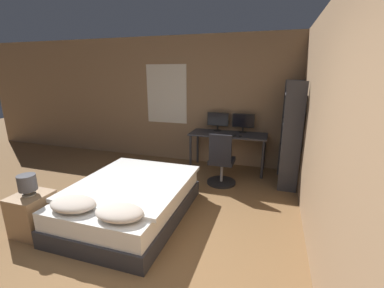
{
  "coord_description": "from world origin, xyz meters",
  "views": [
    {
      "loc": [
        1.43,
        -1.47,
        1.95
      ],
      "look_at": [
        0.12,
        2.62,
        0.75
      ],
      "focal_mm": 24.0,
      "sensor_mm": 36.0,
      "label": 1
    }
  ],
  "objects_px": {
    "nightstand": "(33,214)",
    "keyboard": "(226,135)",
    "bedside_lamp": "(27,183)",
    "office_chair": "(221,165)",
    "computer_mouse": "(240,136)",
    "bookshelf": "(291,132)",
    "monitor_left": "(218,120)",
    "bed": "(130,200)",
    "desk": "(228,138)",
    "monitor_right": "(243,122)"
  },
  "relations": [
    {
      "from": "monitor_left",
      "to": "bedside_lamp",
      "type": "bearing_deg",
      "value": -118.13
    },
    {
      "from": "bedside_lamp",
      "to": "desk",
      "type": "xyz_separation_m",
      "value": [
        1.92,
        2.89,
        0.0
      ]
    },
    {
      "from": "bed",
      "to": "office_chair",
      "type": "height_order",
      "value": "office_chair"
    },
    {
      "from": "nightstand",
      "to": "office_chair",
      "type": "bearing_deg",
      "value": 47.72
    },
    {
      "from": "bed",
      "to": "office_chair",
      "type": "bearing_deg",
      "value": 56.01
    },
    {
      "from": "office_chair",
      "to": "monitor_right",
      "type": "bearing_deg",
      "value": 76.2
    },
    {
      "from": "bedside_lamp",
      "to": "bookshelf",
      "type": "bearing_deg",
      "value": 38.9
    },
    {
      "from": "keyboard",
      "to": "office_chair",
      "type": "bearing_deg",
      "value": -87.45
    },
    {
      "from": "bed",
      "to": "monitor_right",
      "type": "height_order",
      "value": "monitor_right"
    },
    {
      "from": "monitor_left",
      "to": "bed",
      "type": "bearing_deg",
      "value": -106.01
    },
    {
      "from": "nightstand",
      "to": "monitor_left",
      "type": "relative_size",
      "value": 1.15
    },
    {
      "from": "monitor_left",
      "to": "monitor_right",
      "type": "bearing_deg",
      "value": 0.0
    },
    {
      "from": "computer_mouse",
      "to": "bedside_lamp",
      "type": "bearing_deg",
      "value": -128.99
    },
    {
      "from": "nightstand",
      "to": "bookshelf",
      "type": "relative_size",
      "value": 0.28
    },
    {
      "from": "bookshelf",
      "to": "computer_mouse",
      "type": "bearing_deg",
      "value": 165.93
    },
    {
      "from": "desk",
      "to": "bookshelf",
      "type": "bearing_deg",
      "value": -20.14
    },
    {
      "from": "bedside_lamp",
      "to": "bookshelf",
      "type": "distance_m",
      "value": 3.95
    },
    {
      "from": "desk",
      "to": "monitor_right",
      "type": "xyz_separation_m",
      "value": [
        0.26,
        0.2,
        0.32
      ]
    },
    {
      "from": "desk",
      "to": "computer_mouse",
      "type": "bearing_deg",
      "value": -37.04
    },
    {
      "from": "desk",
      "to": "computer_mouse",
      "type": "distance_m",
      "value": 0.35
    },
    {
      "from": "bedside_lamp",
      "to": "keyboard",
      "type": "xyz_separation_m",
      "value": [
        1.92,
        2.69,
        0.11
      ]
    },
    {
      "from": "bedside_lamp",
      "to": "desk",
      "type": "distance_m",
      "value": 3.47
    },
    {
      "from": "monitor_left",
      "to": "keyboard",
      "type": "height_order",
      "value": "monitor_left"
    },
    {
      "from": "bedside_lamp",
      "to": "monitor_left",
      "type": "height_order",
      "value": "monitor_left"
    },
    {
      "from": "nightstand",
      "to": "keyboard",
      "type": "relative_size",
      "value": 1.48
    },
    {
      "from": "bed",
      "to": "monitor_right",
      "type": "relative_size",
      "value": 4.3
    },
    {
      "from": "bedside_lamp",
      "to": "keyboard",
      "type": "height_order",
      "value": "keyboard"
    },
    {
      "from": "bed",
      "to": "bedside_lamp",
      "type": "distance_m",
      "value": 1.25
    },
    {
      "from": "keyboard",
      "to": "computer_mouse",
      "type": "height_order",
      "value": "computer_mouse"
    },
    {
      "from": "nightstand",
      "to": "bedside_lamp",
      "type": "distance_m",
      "value": 0.41
    },
    {
      "from": "monitor_right",
      "to": "keyboard",
      "type": "distance_m",
      "value": 0.52
    },
    {
      "from": "nightstand",
      "to": "monitor_left",
      "type": "height_order",
      "value": "monitor_left"
    },
    {
      "from": "monitor_left",
      "to": "keyboard",
      "type": "bearing_deg",
      "value": -57.02
    },
    {
      "from": "bedside_lamp",
      "to": "monitor_right",
      "type": "distance_m",
      "value": 3.8
    },
    {
      "from": "computer_mouse",
      "to": "monitor_right",
      "type": "bearing_deg",
      "value": 90.45
    },
    {
      "from": "monitor_right",
      "to": "office_chair",
      "type": "bearing_deg",
      "value": -103.8
    },
    {
      "from": "bedside_lamp",
      "to": "monitor_right",
      "type": "bearing_deg",
      "value": 54.88
    },
    {
      "from": "desk",
      "to": "monitor_left",
      "type": "xyz_separation_m",
      "value": [
        -0.26,
        0.2,
        0.32
      ]
    },
    {
      "from": "monitor_right",
      "to": "office_chair",
      "type": "distance_m",
      "value": 1.17
    },
    {
      "from": "nightstand",
      "to": "office_chair",
      "type": "xyz_separation_m",
      "value": [
        1.94,
        2.13,
        0.11
      ]
    },
    {
      "from": "computer_mouse",
      "to": "desk",
      "type": "bearing_deg",
      "value": 142.96
    },
    {
      "from": "monitor_right",
      "to": "computer_mouse",
      "type": "distance_m",
      "value": 0.45
    },
    {
      "from": "monitor_right",
      "to": "bookshelf",
      "type": "bearing_deg",
      "value": -35.13
    },
    {
      "from": "desk",
      "to": "nightstand",
      "type": "bearing_deg",
      "value": -123.52
    },
    {
      "from": "bedside_lamp",
      "to": "computer_mouse",
      "type": "xyz_separation_m",
      "value": [
        2.18,
        2.69,
        0.12
      ]
    },
    {
      "from": "bedside_lamp",
      "to": "office_chair",
      "type": "relative_size",
      "value": 0.27
    },
    {
      "from": "nightstand",
      "to": "bookshelf",
      "type": "distance_m",
      "value": 4.0
    },
    {
      "from": "computer_mouse",
      "to": "bed",
      "type": "bearing_deg",
      "value": -121.2
    },
    {
      "from": "bedside_lamp",
      "to": "monitor_left",
      "type": "relative_size",
      "value": 0.58
    },
    {
      "from": "keyboard",
      "to": "nightstand",
      "type": "bearing_deg",
      "value": -125.43
    }
  ]
}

